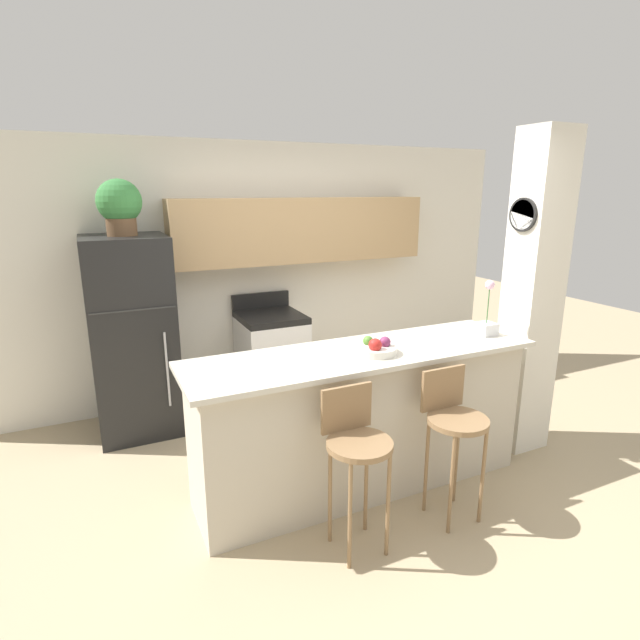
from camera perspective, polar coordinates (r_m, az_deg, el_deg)
ground_plane at (r=3.88m, az=4.67°, el=-18.09°), size 14.00×14.00×0.00m
wall_back at (r=5.14m, az=-4.77°, el=7.34°), size 5.60×0.38×2.55m
pillar_right at (r=4.29m, az=23.10°, el=2.54°), size 0.38×0.32×2.55m
counter_bar at (r=3.62m, az=4.84°, el=-11.21°), size 2.49×0.69×1.03m
refrigerator at (r=4.62m, az=-20.62°, el=-1.75°), size 0.68×0.74×1.73m
stove_range at (r=5.04m, az=-5.55°, el=-4.30°), size 0.60×0.64×1.07m
bar_stool_left at (r=2.98m, az=4.15°, el=-14.05°), size 0.39×0.39×0.99m
bar_stool_right at (r=3.35m, az=15.01°, el=-11.12°), size 0.39×0.39×0.99m
potted_plant_on_fridge at (r=4.45m, az=-21.94°, el=12.08°), size 0.36×0.36×0.45m
orchid_vase at (r=3.97m, az=18.51°, el=-0.14°), size 0.13×0.13×0.42m
fruit_bowl at (r=3.38m, az=6.37°, el=-3.20°), size 0.29×0.29×0.12m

